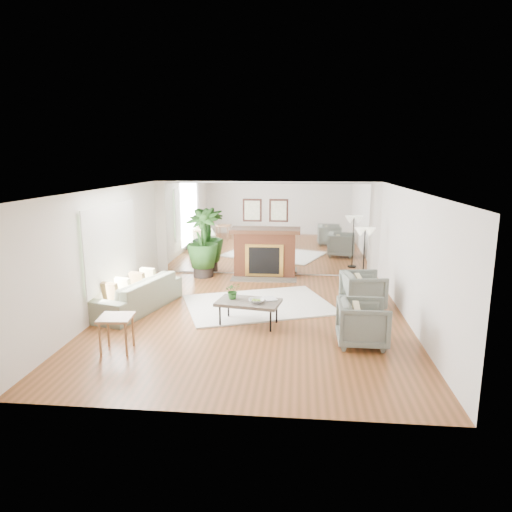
# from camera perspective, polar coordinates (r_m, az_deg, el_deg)

# --- Properties ---
(ground) EXTENTS (7.00, 7.00, 0.00)m
(ground) POSITION_cam_1_polar(r_m,az_deg,el_deg) (9.08, -0.52, -7.72)
(ground) COLOR brown
(ground) RESTS_ON ground
(wall_left) EXTENTS (0.02, 7.00, 2.50)m
(wall_left) POSITION_cam_1_polar(r_m,az_deg,el_deg) (9.53, -18.72, 0.37)
(wall_left) COLOR silver
(wall_left) RESTS_ON ground
(wall_right) EXTENTS (0.02, 7.00, 2.50)m
(wall_right) POSITION_cam_1_polar(r_m,az_deg,el_deg) (8.94, 18.89, -0.37)
(wall_right) COLOR silver
(wall_right) RESTS_ON ground
(wall_back) EXTENTS (6.00, 0.02, 2.50)m
(wall_back) POSITION_cam_1_polar(r_m,az_deg,el_deg) (12.16, 1.20, 3.41)
(wall_back) COLOR silver
(wall_back) RESTS_ON ground
(mirror_panel) EXTENTS (5.40, 0.04, 2.40)m
(mirror_panel) POSITION_cam_1_polar(r_m,az_deg,el_deg) (12.14, 1.19, 3.40)
(mirror_panel) COLOR silver
(mirror_panel) RESTS_ON wall_back
(window_panel) EXTENTS (0.04, 2.40, 1.50)m
(window_panel) POSITION_cam_1_polar(r_m,az_deg,el_deg) (9.86, -17.66, 1.41)
(window_panel) COLOR #B2E09E
(window_panel) RESTS_ON wall_left
(fireplace) EXTENTS (1.85, 0.83, 2.05)m
(fireplace) POSITION_cam_1_polar(r_m,az_deg,el_deg) (12.04, 1.10, 0.47)
(fireplace) COLOR brown
(fireplace) RESTS_ON ground
(area_rug) EXTENTS (3.54, 3.05, 0.03)m
(area_rug) POSITION_cam_1_polar(r_m,az_deg,el_deg) (9.82, 0.30, -6.09)
(area_rug) COLOR white
(area_rug) RESTS_ON ground
(coffee_table) EXTENTS (1.27, 0.87, 0.47)m
(coffee_table) POSITION_cam_1_polar(r_m,az_deg,el_deg) (8.59, -0.93, -5.88)
(coffee_table) COLOR #635B4E
(coffee_table) RESTS_ON ground
(sofa) EXTENTS (1.45, 2.42, 0.66)m
(sofa) POSITION_cam_1_polar(r_m,az_deg,el_deg) (9.80, -14.78, -4.61)
(sofa) COLOR gray
(sofa) RESTS_ON ground
(armchair_back) EXTENTS (0.95, 0.93, 0.76)m
(armchair_back) POSITION_cam_1_polar(r_m,az_deg,el_deg) (9.81, 13.25, -4.21)
(armchair_back) COLOR slate
(armchair_back) RESTS_ON ground
(armchair_front) EXTENTS (0.83, 0.81, 0.76)m
(armchair_front) POSITION_cam_1_polar(r_m,az_deg,el_deg) (7.92, 13.20, -8.17)
(armchair_front) COLOR slate
(armchair_front) RESTS_ON ground
(side_table) EXTENTS (0.57, 0.57, 0.59)m
(side_table) POSITION_cam_1_polar(r_m,az_deg,el_deg) (7.76, -17.09, -7.89)
(side_table) COLOR brown
(side_table) RESTS_ON ground
(potted_ficus) EXTENTS (0.96, 0.96, 1.80)m
(potted_ficus) POSITION_cam_1_polar(r_m,az_deg,el_deg) (12.06, -6.69, 1.87)
(potted_ficus) COLOR black
(potted_ficus) RESTS_ON ground
(floor_lamp) EXTENTS (0.48, 0.27, 1.49)m
(floor_lamp) POSITION_cam_1_polar(r_m,az_deg,el_deg) (11.06, 13.45, 2.33)
(floor_lamp) COLOR black
(floor_lamp) RESTS_ON ground
(tabletop_plant) EXTENTS (0.35, 0.33, 0.32)m
(tabletop_plant) POSITION_cam_1_polar(r_m,az_deg,el_deg) (8.68, -2.91, -4.35)
(tabletop_plant) COLOR #25551F
(tabletop_plant) RESTS_ON coffee_table
(fruit_bowl) EXTENTS (0.32, 0.32, 0.07)m
(fruit_bowl) POSITION_cam_1_polar(r_m,az_deg,el_deg) (8.47, 0.05, -5.62)
(fruit_bowl) COLOR brown
(fruit_bowl) RESTS_ON coffee_table
(book) EXTENTS (0.31, 0.36, 0.02)m
(book) POSITION_cam_1_polar(r_m,az_deg,el_deg) (8.64, 1.08, -5.43)
(book) COLOR brown
(book) RESTS_ON coffee_table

